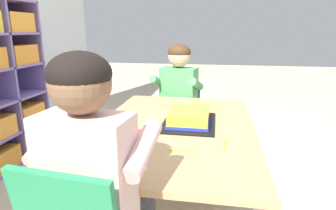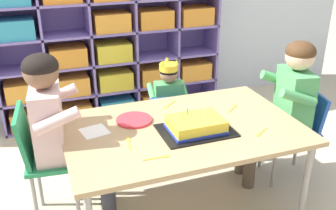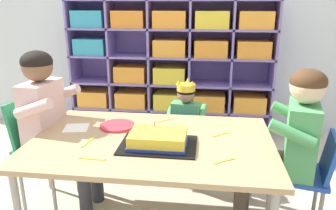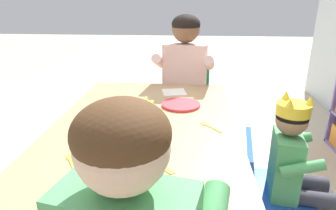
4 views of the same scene
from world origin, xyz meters
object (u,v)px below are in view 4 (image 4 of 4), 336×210
(fork_near_child_seat, at_px, (164,167))
(classroom_chair_blue, at_px, (268,188))
(paper_plate_stack, at_px, (181,105))
(fork_scattered_mid_table, at_px, (103,104))
(classroom_chair_adult_side, at_px, (185,96))
(fork_at_table_front_edge, at_px, (140,99))
(fork_by_napkin, at_px, (210,126))
(activity_table, at_px, (146,130))
(fork_near_cake_tray, at_px, (71,162))
(adult_helper_seated, at_px, (184,75))
(child_with_crown, at_px, (296,162))
(birthday_cake_on_tray, at_px, (127,120))

(fork_near_child_seat, bearing_deg, classroom_chair_blue, -101.64)
(paper_plate_stack, height_order, fork_scattered_mid_table, paper_plate_stack)
(classroom_chair_adult_side, bearing_deg, fork_at_table_front_edge, -114.80)
(fork_by_napkin, relative_size, fork_scattered_mid_table, 0.85)
(activity_table, xyz_separation_m, classroom_chair_blue, (0.14, 0.59, -0.21))
(activity_table, distance_m, paper_plate_stack, 0.30)
(fork_near_cake_tray, distance_m, fork_near_child_seat, 0.35)
(classroom_chair_blue, distance_m, adult_helper_seated, 0.98)
(activity_table, bearing_deg, child_with_crown, 77.23)
(birthday_cake_on_tray, bearing_deg, fork_near_cake_tray, -22.77)
(activity_table, relative_size, classroom_chair_blue, 2.41)
(paper_plate_stack, height_order, fork_near_cake_tray, paper_plate_stack)
(child_with_crown, bearing_deg, fork_near_cake_tray, 112.88)
(fork_near_child_seat, distance_m, fork_by_napkin, 0.42)
(activity_table, xyz_separation_m, adult_helper_seated, (-0.68, 0.17, 0.11))
(activity_table, relative_size, fork_near_child_seat, 12.57)
(activity_table, distance_m, fork_at_table_front_edge, 0.36)
(classroom_chair_adult_side, xyz_separation_m, paper_plate_stack, (0.55, -0.02, 0.13))
(adult_helper_seated, relative_size, paper_plate_stack, 4.91)
(adult_helper_seated, relative_size, fork_by_napkin, 9.01)
(fork_near_child_seat, bearing_deg, activity_table, -23.63)
(classroom_chair_blue, relative_size, fork_scattered_mid_table, 4.12)
(child_with_crown, distance_m, adult_helper_seated, 1.00)
(activity_table, height_order, classroom_chair_adult_side, classroom_chair_adult_side)
(fork_by_napkin, height_order, fork_scattered_mid_table, same)
(adult_helper_seated, bearing_deg, fork_by_napkin, -72.95)
(fork_near_cake_tray, bearing_deg, classroom_chair_adult_side, 129.33)
(adult_helper_seated, height_order, paper_plate_stack, adult_helper_seated)
(classroom_chair_adult_side, bearing_deg, birthday_cake_on_tray, -101.52)
(adult_helper_seated, xyz_separation_m, fork_near_cake_tray, (1.07, -0.40, -0.07))
(paper_plate_stack, bearing_deg, fork_near_child_seat, -3.62)
(child_with_crown, bearing_deg, birthday_cake_on_tray, 90.41)
(fork_at_table_front_edge, bearing_deg, birthday_cake_on_tray, 99.17)
(classroom_chair_blue, relative_size, fork_by_napkin, 4.83)
(fork_near_cake_tray, height_order, fork_at_table_front_edge, same)
(child_with_crown, relative_size, fork_near_child_seat, 7.33)
(activity_table, relative_size, fork_by_napkin, 11.64)
(fork_near_child_seat, bearing_deg, classroom_chair_adult_side, -43.72)
(birthday_cake_on_tray, bearing_deg, classroom_chair_blue, 82.08)
(child_with_crown, xyz_separation_m, paper_plate_stack, (-0.40, -0.52, 0.11))
(fork_near_cake_tray, relative_size, fork_at_table_front_edge, 0.91)
(activity_table, xyz_separation_m, classroom_chair_adult_side, (-0.80, 0.18, -0.09))
(child_with_crown, xyz_separation_m, birthday_cake_on_tray, (-0.11, -0.77, 0.14))
(classroom_chair_blue, bearing_deg, fork_at_table_front_edge, 62.03)
(classroom_chair_adult_side, distance_m, adult_helper_seated, 0.23)
(fork_near_cake_tray, xyz_separation_m, fork_at_table_front_edge, (-0.74, 0.14, 0.00))
(activity_table, distance_m, classroom_chair_blue, 0.64)
(classroom_chair_adult_side, xyz_separation_m, adult_helper_seated, (0.12, -0.01, 0.20))
(classroom_chair_blue, xyz_separation_m, fork_near_cake_tray, (0.25, -0.81, 0.25))
(classroom_chair_adult_side, bearing_deg, fork_near_child_seat, -87.02)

